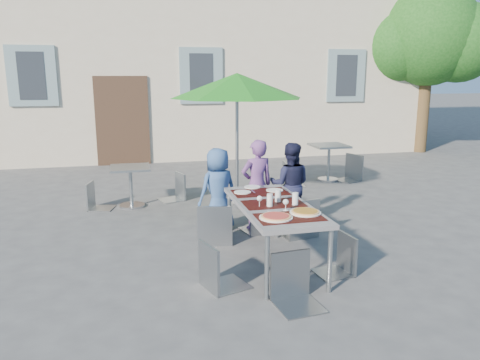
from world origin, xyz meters
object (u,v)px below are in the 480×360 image
object	(u,v)px
chair_5	(295,249)
bg_chair_r_1	(352,152)
chair_1	(261,194)
bg_chair_l_1	(290,159)
bg_chair_r_0	(175,171)
cafe_table_1	(329,156)
pizza_near_right	(305,212)
patio_umbrella	(237,87)
chair_2	(301,194)
child_1	(257,185)
chair_3	(217,238)
child_2	(290,185)
pizza_near_left	(276,217)
cafe_table_0	(131,180)
chair_4	(341,232)
chair_0	(214,199)
dining_table	(273,208)
bg_chair_l_0	(95,180)
child_0	(218,190)

from	to	relation	value
chair_5	bg_chair_r_1	xyz separation A→B (m)	(3.12, 4.97, 0.06)
chair_1	bg_chair_l_1	size ratio (longest dim) A/B	1.05
bg_chair_r_0	cafe_table_1	xyz separation A→B (m)	(3.36, 0.80, 0.01)
pizza_near_right	patio_umbrella	distance (m)	3.34
chair_1	chair_2	size ratio (longest dim) A/B	0.92
cafe_table_1	bg_chair_l_1	distance (m)	1.00
bg_chair_r_1	bg_chair_r_0	bearing A→B (deg)	-169.50
bg_chair_r_0	bg_chair_r_1	size ratio (longest dim) A/B	0.88
child_1	chair_1	size ratio (longest dim) A/B	1.36
bg_chair_l_1	chair_3	bearing A→B (deg)	-118.54
child_2	bg_chair_l_1	world-z (taller)	child_2
pizza_near_left	bg_chair_r_1	xyz separation A→B (m)	(3.18, 4.53, -0.15)
child_1	cafe_table_0	xyz separation A→B (m)	(-1.77, 1.65, -0.20)
pizza_near_left	cafe_table_1	xyz separation A→B (m)	(2.69, 4.62, -0.23)
chair_4	pizza_near_right	bearing A→B (deg)	-176.99
child_1	bg_chair_r_1	xyz separation A→B (m)	(2.86, 2.67, -0.04)
chair_0	pizza_near_left	bearing A→B (deg)	-74.34
dining_table	cafe_table_0	xyz separation A→B (m)	(-1.60, 2.96, -0.23)
chair_1	patio_umbrella	bearing A→B (deg)	89.68
bg_chair_r_0	patio_umbrella	bearing A→B (deg)	-32.25
chair_3	patio_umbrella	bearing A→B (deg)	72.93
dining_table	chair_4	world-z (taller)	chair_4
chair_3	bg_chair_r_1	distance (m)	5.87
chair_0	chair_1	xyz separation A→B (m)	(0.72, 0.28, -0.04)
bg_chair_l_0	pizza_near_right	bearing A→B (deg)	-54.96
pizza_near_right	chair_4	world-z (taller)	chair_4
pizza_near_right	chair_2	xyz separation A→B (m)	(0.45, 1.28, -0.14)
pizza_near_right	patio_umbrella	xyz separation A→B (m)	(-0.03, 3.09, 1.26)
dining_table	pizza_near_left	distance (m)	0.58
chair_0	bg_chair_r_1	world-z (taller)	bg_chair_r_1
chair_0	chair_4	size ratio (longest dim) A/B	1.22
child_1	pizza_near_right	bearing A→B (deg)	82.62
chair_2	cafe_table_1	size ratio (longest dim) A/B	1.36
chair_1	bg_chair_r_0	distance (m)	2.36
pizza_near_left	pizza_near_right	world-z (taller)	same
pizza_near_right	bg_chair_r_1	bearing A→B (deg)	57.62
cafe_table_0	bg_chair_r_1	bearing A→B (deg)	12.37
bg_chair_l_0	cafe_table_0	bearing A→B (deg)	-1.08
child_0	child_1	xyz separation A→B (m)	(0.56, -0.08, 0.06)
child_1	chair_0	size ratio (longest dim) A/B	1.27
chair_3	cafe_table_0	bearing A→B (deg)	103.51
dining_table	chair_1	world-z (taller)	chair_1
chair_1	cafe_table_0	world-z (taller)	chair_1
child_2	chair_3	size ratio (longest dim) A/B	1.31
patio_umbrella	cafe_table_1	size ratio (longest dim) A/B	2.90
child_0	chair_4	world-z (taller)	child_0
chair_1	chair_5	world-z (taller)	chair_1
cafe_table_1	dining_table	bearing A→B (deg)	-122.01
cafe_table_0	chair_0	bearing A→B (deg)	-63.37
child_1	chair_1	bearing A→B (deg)	84.74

